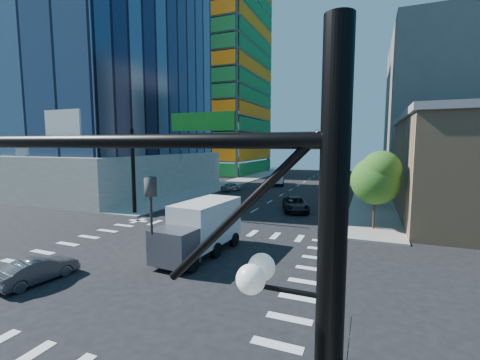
% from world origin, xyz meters
% --- Properties ---
extents(ground, '(160.00, 160.00, 0.00)m').
position_xyz_m(ground, '(0.00, 0.00, 0.00)').
color(ground, black).
rests_on(ground, ground).
extents(road_markings, '(20.00, 20.00, 0.01)m').
position_xyz_m(road_markings, '(0.00, 0.00, 0.01)').
color(road_markings, silver).
rests_on(road_markings, ground).
extents(sidewalk_ne, '(5.00, 60.00, 0.15)m').
position_xyz_m(sidewalk_ne, '(12.50, 40.00, 0.07)').
color(sidewalk_ne, gray).
rests_on(sidewalk_ne, ground).
extents(sidewalk_nw, '(5.00, 60.00, 0.15)m').
position_xyz_m(sidewalk_nw, '(-12.50, 40.00, 0.07)').
color(sidewalk_nw, gray).
rests_on(sidewalk_nw, ground).
extents(construction_building, '(25.16, 34.50, 70.60)m').
position_xyz_m(construction_building, '(-27.41, 61.93, 24.61)').
color(construction_building, slate).
rests_on(construction_building, ground).
extents(bg_building_ne, '(24.00, 30.00, 28.00)m').
position_xyz_m(bg_building_ne, '(27.00, 55.00, 14.00)').
color(bg_building_ne, '#645F5A').
rests_on(bg_building_ne, ground).
extents(signal_mast_se, '(10.51, 2.48, 9.00)m').
position_xyz_m(signal_mast_se, '(10.60, -11.50, 5.01)').
color(signal_mast_se, black).
rests_on(signal_mast_se, sidewalk_se).
extents(signal_mast_nw, '(10.20, 0.40, 9.00)m').
position_xyz_m(signal_mast_nw, '(-10.00, 11.50, 5.49)').
color(signal_mast_nw, black).
rests_on(signal_mast_nw, sidewalk_nw).
extents(tree_south, '(4.16, 4.16, 6.82)m').
position_xyz_m(tree_south, '(12.63, 13.90, 4.69)').
color(tree_south, '#382316').
rests_on(tree_south, sidewalk_ne).
extents(tree_north, '(3.54, 3.52, 5.78)m').
position_xyz_m(tree_north, '(12.93, 25.90, 3.99)').
color(tree_north, '#382316').
rests_on(tree_north, sidewalk_ne).
extents(car_nb_far, '(4.26, 6.24, 1.58)m').
position_xyz_m(car_nb_far, '(4.43, 19.31, 0.79)').
color(car_nb_far, black).
rests_on(car_nb_far, ground).
extents(car_sb_near, '(2.70, 5.54, 1.55)m').
position_xyz_m(car_sb_near, '(-2.70, 9.76, 0.78)').
color(car_sb_near, white).
rests_on(car_sb_near, ground).
extents(car_sb_mid, '(2.69, 4.35, 1.38)m').
position_xyz_m(car_sb_mid, '(-8.50, 31.02, 0.69)').
color(car_sb_mid, '#94969B').
rests_on(car_sb_mid, ground).
extents(car_sb_cross, '(1.93, 4.26, 1.35)m').
position_xyz_m(car_sb_cross, '(-4.64, -4.46, 0.68)').
color(car_sb_cross, '#434448').
rests_on(car_sb_cross, ground).
extents(box_truck_near, '(3.34, 6.97, 3.56)m').
position_xyz_m(box_truck_near, '(1.42, 2.47, 1.58)').
color(box_truck_near, black).
rests_on(box_truck_near, ground).
extents(box_truck_far, '(3.86, 6.43, 3.15)m').
position_xyz_m(box_truck_far, '(-3.93, 41.62, 1.39)').
color(box_truck_far, black).
rests_on(box_truck_far, ground).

